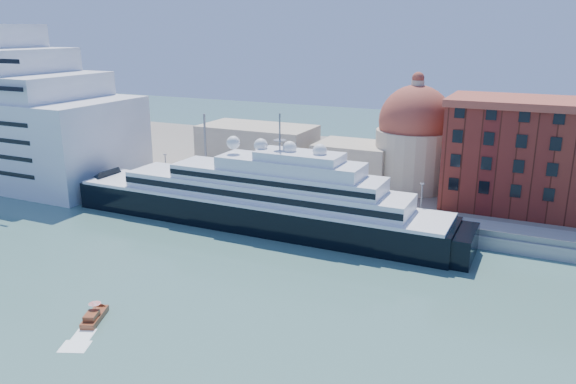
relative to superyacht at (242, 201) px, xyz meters
The scene contains 10 objects.
ground 23.99m from the superyacht, 77.91° to the right, with size 400.00×400.00×0.00m, color #3C6964.
quay 12.55m from the superyacht, 65.88° to the left, with size 180.00×10.00×2.50m, color gray.
land 52.37m from the superyacht, 84.59° to the left, with size 260.00×72.00×2.00m, color slate.
quay_fence 8.32m from the superyacht, 52.85° to the left, with size 180.00×0.10×1.20m, color slate.
superyacht is the anchor object (origin of this frame).
service_barge 28.68m from the superyacht, behind, with size 12.20×6.20×2.62m.
water_taxi 44.28m from the superyacht, 87.95° to the right, with size 4.06×6.16×2.79m.
warehouse 64.53m from the superyacht, 27.00° to the left, with size 43.00×19.00×23.25m.
church 37.04m from the superyacht, 71.95° to the left, with size 66.00×18.00×25.50m.
lamp_posts 13.12m from the superyacht, 129.86° to the left, with size 120.80×2.40×18.00m.
Camera 1 is at (50.65, -72.60, 38.98)m, focal length 35.00 mm.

